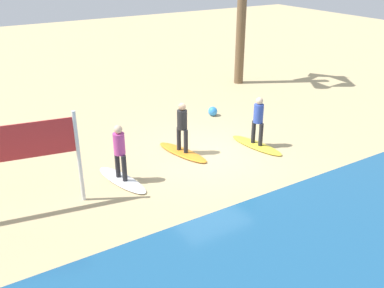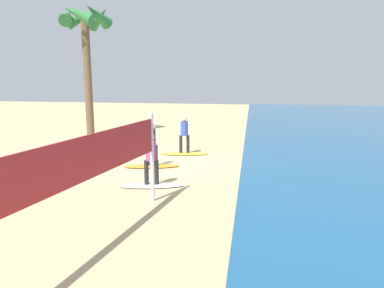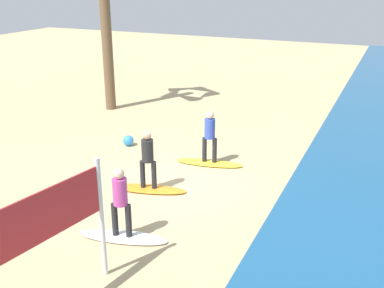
{
  "view_description": "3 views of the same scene",
  "coord_description": "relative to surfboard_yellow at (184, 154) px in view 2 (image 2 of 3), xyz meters",
  "views": [
    {
      "loc": [
        6.86,
        10.35,
        6.04
      ],
      "look_at": [
        1.36,
        1.36,
        1.2
      ],
      "focal_mm": 39.79,
      "sensor_mm": 36.0,
      "label": 1
    },
    {
      "loc": [
        13.67,
        3.34,
        3.52
      ],
      "look_at": [
        0.4,
        1.12,
        0.92
      ],
      "focal_mm": 33.6,
      "sensor_mm": 36.0,
      "label": 2
    },
    {
      "loc": [
        10.59,
        5.38,
        5.65
      ],
      "look_at": [
        -0.36,
        0.45,
        1.16
      ],
      "focal_mm": 43.06,
      "sensor_mm": 36.0,
      "label": 3
    }
  ],
  "objects": [
    {
      "name": "surfboard_yellow",
      "position": [
        0.0,
        0.0,
        0.0
      ],
      "size": [
        0.92,
        2.17,
        0.09
      ],
      "primitive_type": "ellipsoid",
      "rotation": [
        0.0,
        0.0,
        1.75
      ],
      "color": "yellow",
      "rests_on": "ground"
    },
    {
      "name": "surfer_white",
      "position": [
        4.79,
        -0.16,
        0.99
      ],
      "size": [
        0.32,
        0.45,
        1.64
      ],
      "color": "#232328",
      "rests_on": "surfboard_white"
    },
    {
      "name": "surfer_orange",
      "position": [
        2.4,
        -0.82,
        0.99
      ],
      "size": [
        0.32,
        0.45,
        1.64
      ],
      "color": "#232328",
      "rests_on": "surfboard_orange"
    },
    {
      "name": "ground_plane",
      "position": [
        1.75,
        -0.41,
        -0.04
      ],
      "size": [
        60.0,
        60.0,
        0.0
      ],
      "primitive_type": "plane",
      "color": "tan"
    },
    {
      "name": "surfer_yellow",
      "position": [
        0.0,
        0.0,
        0.99
      ],
      "size": [
        0.32,
        0.46,
        1.64
      ],
      "color": "#232328",
      "rests_on": "surfboard_yellow"
    },
    {
      "name": "surfboard_orange",
      "position": [
        2.4,
        -0.82,
        0.0
      ],
      "size": [
        1.05,
        2.17,
        0.09
      ],
      "primitive_type": "ellipsoid",
      "rotation": [
        0.0,
        0.0,
        1.81
      ],
      "color": "orange",
      "rests_on": "ground"
    },
    {
      "name": "palm_tree",
      "position": [
        -4.04,
        -6.34,
        5.89
      ],
      "size": [
        2.88,
        3.03,
        7.4
      ],
      "color": "brown",
      "rests_on": "ground"
    },
    {
      "name": "beach_ball",
      "position": [
        -0.38,
        -3.19,
        0.14
      ],
      "size": [
        0.37,
        0.37,
        0.37
      ],
      "primitive_type": "sphere",
      "color": "#338CE5",
      "rests_on": "ground"
    },
    {
      "name": "surfboard_white",
      "position": [
        4.79,
        -0.16,
        0.0
      ],
      "size": [
        1.01,
        2.17,
        0.09
      ],
      "primitive_type": "ellipsoid",
      "rotation": [
        0.0,
        0.0,
        1.8
      ],
      "color": "white",
      "rests_on": "ground"
    },
    {
      "name": "volleyball_net",
      "position": [
        10.46,
        -0.55,
        1.74
      ],
      "size": [
        8.96,
        1.67,
        2.5
      ],
      "color": "silver",
      "rests_on": "ground"
    }
  ]
}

